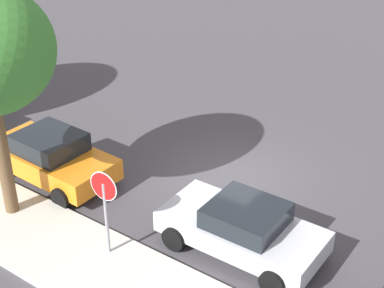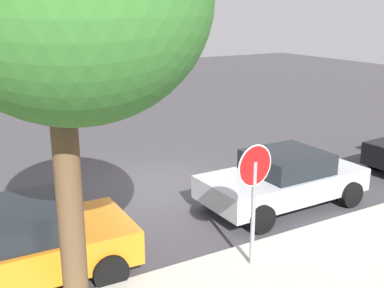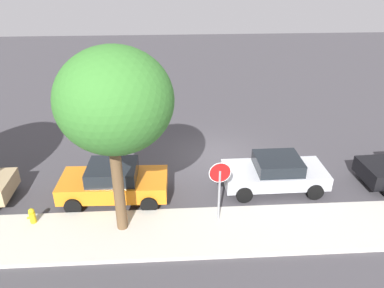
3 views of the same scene
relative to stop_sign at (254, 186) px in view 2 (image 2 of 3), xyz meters
name	(u,v)px [view 2 (image 2 of 3)]	position (x,y,z in m)	size (l,w,h in m)	color
ground_plane	(161,186)	(-0.53, -4.81, -1.67)	(60.00, 60.00, 0.00)	#423F44
sidewalk_curb	(293,273)	(-0.53, 0.57, -1.60)	(32.00, 2.51, 0.14)	beige
stop_sign	(254,186)	(0.00, 0.00, 0.00)	(0.76, 0.09, 2.44)	gray
parked_car_silver	(283,179)	(-2.55, -2.11, -0.98)	(4.11, 2.12, 1.35)	silver
parked_car_orange	(15,246)	(3.84, -1.70, -0.93)	(4.12, 2.14, 1.48)	orange
street_tree_mid_block	(73,1)	(3.17, 0.41, 3.12)	(3.42, 3.42, 6.39)	brown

